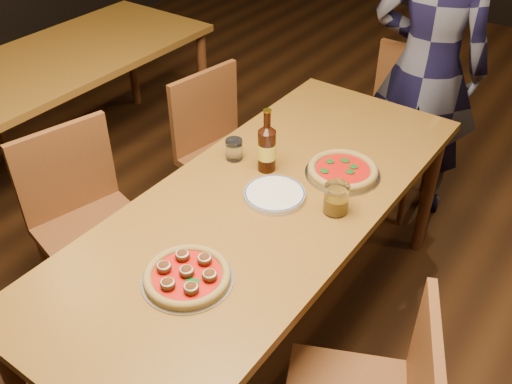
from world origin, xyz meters
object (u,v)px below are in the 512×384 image
Objects in this scene: beer_bottle at (267,149)px; pizza_meatball at (187,275)px; chair_end at (393,130)px; amber_glass at (336,199)px; plate_stack at (275,195)px; chair_main_sw at (232,159)px; diner at (427,69)px; table_main at (264,215)px; table_left at (45,75)px; pizza_margherita at (343,171)px; water_glass at (234,149)px; chair_main_nw at (96,232)px.

pizza_meatball is at bearing -77.08° from beer_bottle.
chair_end is 7.94× the size of amber_glass.
plate_stack is 0.21m from beer_bottle.
chair_main_sw is 3.07× the size of pizza_meatball.
pizza_meatball is 0.18× the size of diner.
diner is at bearing 79.32° from beer_bottle.
table_main is 0.27m from beer_bottle.
pizza_margherita reaches higher than table_left.
diner is at bearing 85.54° from table_main.
table_left is 1.60m from beer_bottle.
pizza_meatball reaches higher than table_main.
water_glass is 0.77× the size of amber_glass.
beer_bottle is at bearing 66.64° from diner.
chair_end reaches higher than table_main.
pizza_meatball is at bearing -87.90° from plate_stack.
amber_glass is (0.23, 0.06, 0.05)m from plate_stack.
pizza_meatball is 0.52m from plate_stack.
chair_end is 0.55× the size of diner.
chair_end is at bearing 91.13° from plate_stack.
table_main is 6.68× the size of pizza_margherita.
beer_bottle is at bearing -35.77° from chair_main_nw.
chair_main_nw reaches higher than chair_main_sw.
pizza_margherita is 0.18× the size of diner.
beer_bottle reaches higher than table_main.
pizza_meatball is (0.04, -1.72, 0.32)m from chair_end.
table_left is (-1.70, 0.30, 0.00)m from table_main.
diner is at bearing 72.21° from water_glass.
chair_main_sw reaches higher than chair_end.
beer_bottle is at bearing -117.80° from chair_main_sw.
water_glass is at bearing 156.77° from plate_stack.
chair_main_nw reaches higher than table_main.
chair_main_sw is 7.95× the size of amber_glass.
amber_glass is at bearing -5.84° from table_left.
table_left is 2.16× the size of chair_main_nw.
pizza_margherita is at bearing -39.24° from chair_main_nw.
chair_main_sw is 3.03× the size of pizza_margherita.
table_left is 1.21× the size of diner.
water_glass is 0.05× the size of diner.
beer_bottle is (-0.27, -0.14, 0.08)m from pizza_margherita.
chair_end is at bearing 91.42° from pizza_meatball.
table_main is 0.49m from pizza_meatball.
table_left is 6.68× the size of pizza_margherita.
water_glass is at bearing -27.44° from chair_main_nw.
chair_end reaches higher than pizza_meatball.
chair_main_nw is at bearing -179.67° from chair_main_sw.
pizza_margherita is at bearing 28.42° from beer_bottle.
chair_main_sw is 3.45× the size of beer_bottle.
pizza_meatball reaches higher than plate_stack.
diner reaches higher than water_glass.
diner is at bearing 96.98° from amber_glass.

